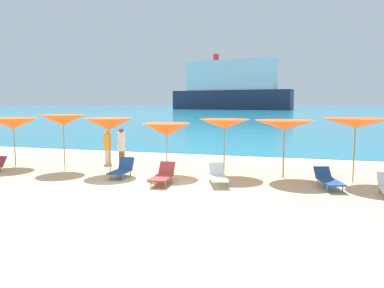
{
  "coord_description": "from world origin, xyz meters",
  "views": [
    {
      "loc": [
        4.83,
        -11.13,
        2.82
      ],
      "look_at": [
        0.95,
        2.6,
        1.2
      ],
      "focal_mm": 33.56,
      "sensor_mm": 36.0,
      "label": 1
    }
  ],
  "objects_px": {
    "umbrella_3": "(167,130)",
    "umbrella_5": "(284,125)",
    "beachgoer_2": "(108,145)",
    "umbrella_6": "(356,123)",
    "umbrella_4": "(224,124)",
    "lounge_chair_1": "(218,176)",
    "umbrella_0": "(13,124)",
    "lounge_chair_5": "(328,179)",
    "umbrella_2": "(109,124)",
    "umbrella_1": "(63,120)",
    "beachgoer_0": "(122,146)",
    "cruise_ship": "(230,88)",
    "lounge_chair_3": "(163,175)",
    "lounge_chair_4": "(122,169)"
  },
  "relations": [
    {
      "from": "umbrella_3",
      "to": "umbrella_5",
      "type": "bearing_deg",
      "value": 5.24
    },
    {
      "from": "beachgoer_2",
      "to": "umbrella_6",
      "type": "bearing_deg",
      "value": 30.51
    },
    {
      "from": "umbrella_3",
      "to": "beachgoer_2",
      "type": "bearing_deg",
      "value": 155.61
    },
    {
      "from": "umbrella_4",
      "to": "lounge_chair_1",
      "type": "relative_size",
      "value": 1.59
    },
    {
      "from": "umbrella_0",
      "to": "lounge_chair_5",
      "type": "bearing_deg",
      "value": -2.58
    },
    {
      "from": "umbrella_4",
      "to": "lounge_chair_5",
      "type": "distance_m",
      "value": 4.39
    },
    {
      "from": "umbrella_2",
      "to": "umbrella_5",
      "type": "xyz_separation_m",
      "value": [
        6.88,
        0.81,
        0.02
      ]
    },
    {
      "from": "umbrella_1",
      "to": "umbrella_3",
      "type": "bearing_deg",
      "value": 4.68
    },
    {
      "from": "umbrella_1",
      "to": "beachgoer_0",
      "type": "bearing_deg",
      "value": 43.17
    },
    {
      "from": "umbrella_1",
      "to": "umbrella_6",
      "type": "xyz_separation_m",
      "value": [
        11.48,
        0.61,
        0.01
      ]
    },
    {
      "from": "umbrella_2",
      "to": "cruise_ship",
      "type": "relative_size",
      "value": 0.04
    },
    {
      "from": "umbrella_6",
      "to": "lounge_chair_1",
      "type": "relative_size",
      "value": 1.76
    },
    {
      "from": "umbrella_3",
      "to": "lounge_chair_5",
      "type": "xyz_separation_m",
      "value": [
        6.05,
        -0.86,
        -1.48
      ]
    },
    {
      "from": "umbrella_3",
      "to": "cruise_ship",
      "type": "height_order",
      "value": "cruise_ship"
    },
    {
      "from": "cruise_ship",
      "to": "lounge_chair_3",
      "type": "bearing_deg",
      "value": -70.21
    },
    {
      "from": "lounge_chair_4",
      "to": "beachgoer_0",
      "type": "xyz_separation_m",
      "value": [
        -1.28,
        2.52,
        0.58
      ]
    },
    {
      "from": "umbrella_4",
      "to": "umbrella_6",
      "type": "bearing_deg",
      "value": -3.14
    },
    {
      "from": "umbrella_0",
      "to": "umbrella_1",
      "type": "bearing_deg",
      "value": -2.26
    },
    {
      "from": "umbrella_1",
      "to": "lounge_chair_1",
      "type": "relative_size",
      "value": 1.69
    },
    {
      "from": "umbrella_0",
      "to": "lounge_chair_1",
      "type": "xyz_separation_m",
      "value": [
        9.54,
        -1.15,
        -1.61
      ]
    },
    {
      "from": "lounge_chair_4",
      "to": "lounge_chair_5",
      "type": "distance_m",
      "value": 7.46
    },
    {
      "from": "umbrella_5",
      "to": "cruise_ship",
      "type": "distance_m",
      "value": 155.02
    },
    {
      "from": "umbrella_3",
      "to": "lounge_chair_3",
      "type": "relative_size",
      "value": 1.3
    },
    {
      "from": "umbrella_1",
      "to": "lounge_chair_1",
      "type": "height_order",
      "value": "umbrella_1"
    },
    {
      "from": "umbrella_0",
      "to": "umbrella_5",
      "type": "height_order",
      "value": "umbrella_5"
    },
    {
      "from": "lounge_chair_3",
      "to": "umbrella_0",
      "type": "bearing_deg",
      "value": 164.11
    },
    {
      "from": "lounge_chair_4",
      "to": "beachgoer_2",
      "type": "xyz_separation_m",
      "value": [
        -2.13,
        2.78,
        0.55
      ]
    },
    {
      "from": "lounge_chair_4",
      "to": "beachgoer_2",
      "type": "relative_size",
      "value": 0.78
    },
    {
      "from": "lounge_chair_3",
      "to": "umbrella_2",
      "type": "bearing_deg",
      "value": 149.08
    },
    {
      "from": "umbrella_0",
      "to": "lounge_chair_3",
      "type": "bearing_deg",
      "value": -11.38
    },
    {
      "from": "umbrella_0",
      "to": "umbrella_3",
      "type": "xyz_separation_m",
      "value": [
        7.15,
        0.26,
        -0.14
      ]
    },
    {
      "from": "umbrella_1",
      "to": "lounge_chair_1",
      "type": "xyz_separation_m",
      "value": [
        6.9,
        -1.04,
        -1.8
      ]
    },
    {
      "from": "umbrella_4",
      "to": "cruise_ship",
      "type": "relative_size",
      "value": 0.04
    },
    {
      "from": "umbrella_0",
      "to": "umbrella_3",
      "type": "relative_size",
      "value": 1.07
    },
    {
      "from": "umbrella_3",
      "to": "beachgoer_0",
      "type": "xyz_separation_m",
      "value": [
        -2.69,
        1.34,
        -0.88
      ]
    },
    {
      "from": "beachgoer_2",
      "to": "cruise_ship",
      "type": "bearing_deg",
      "value": 135.54
    },
    {
      "from": "lounge_chair_3",
      "to": "umbrella_5",
      "type": "bearing_deg",
      "value": 24.25
    },
    {
      "from": "umbrella_3",
      "to": "umbrella_6",
      "type": "distance_m",
      "value": 6.98
    },
    {
      "from": "beachgoer_0",
      "to": "umbrella_4",
      "type": "bearing_deg",
      "value": 157.91
    },
    {
      "from": "umbrella_4",
      "to": "lounge_chair_4",
      "type": "distance_m",
      "value": 4.36
    },
    {
      "from": "umbrella_4",
      "to": "lounge_chair_1",
      "type": "bearing_deg",
      "value": -85.55
    },
    {
      "from": "umbrella_1",
      "to": "lounge_chair_3",
      "type": "relative_size",
      "value": 1.49
    },
    {
      "from": "umbrella_3",
      "to": "lounge_chair_4",
      "type": "relative_size",
      "value": 1.57
    },
    {
      "from": "umbrella_3",
      "to": "lounge_chair_5",
      "type": "distance_m",
      "value": 6.28
    },
    {
      "from": "umbrella_2",
      "to": "beachgoer_2",
      "type": "relative_size",
      "value": 1.34
    },
    {
      "from": "umbrella_0",
      "to": "umbrella_5",
      "type": "bearing_deg",
      "value": 3.33
    },
    {
      "from": "cruise_ship",
      "to": "umbrella_0",
      "type": "bearing_deg",
      "value": -72.94
    },
    {
      "from": "umbrella_3",
      "to": "beachgoer_2",
      "type": "height_order",
      "value": "umbrella_3"
    },
    {
      "from": "umbrella_5",
      "to": "lounge_chair_1",
      "type": "distance_m",
      "value": 3.29
    },
    {
      "from": "lounge_chair_1",
      "to": "lounge_chair_5",
      "type": "relative_size",
      "value": 0.81
    }
  ]
}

